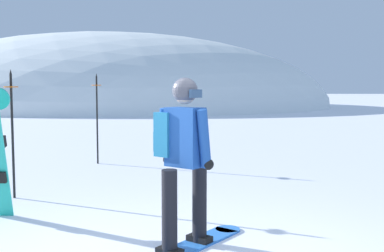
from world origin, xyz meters
The scene contains 4 objects.
ridge_peak_main centered at (-9.07, 39.64, 0.00)m, with size 40.51×36.46×13.37m.
snowboarder_main centered at (0.05, 0.71, 0.92)m, with size 1.18×1.55×1.71m.
piste_marker_near centered at (-2.56, 2.78, 1.08)m, with size 0.20×0.20×1.89m.
piste_marker_far centered at (-2.09, 5.93, 1.11)m, with size 0.20×0.20×1.94m.
Camera 1 is at (0.31, -3.76, 1.60)m, focal length 42.83 mm.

